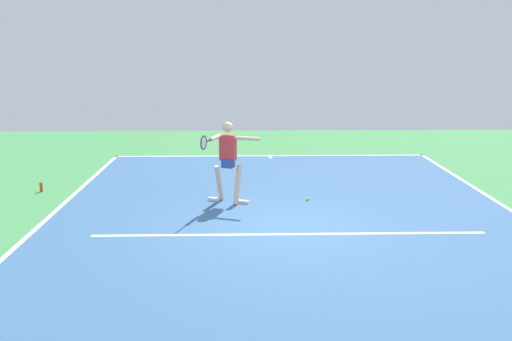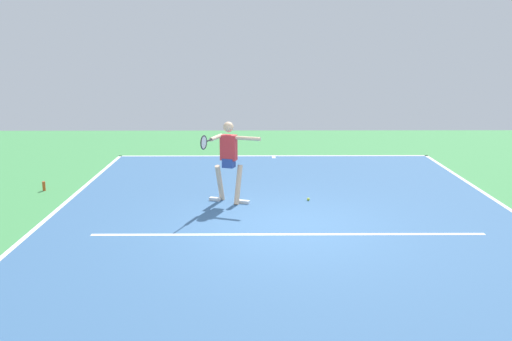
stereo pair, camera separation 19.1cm
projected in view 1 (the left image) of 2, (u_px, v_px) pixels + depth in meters
ground_plane at (288, 226)px, 10.36m from camera, size 23.43×23.43×0.00m
court_surface at (288, 226)px, 10.36m from camera, size 9.55×13.46×0.00m
court_line_baseline_near at (270, 156)px, 16.86m from camera, size 9.55×0.10×0.01m
court_line_sideline_right at (36, 228)px, 10.24m from camera, size 0.10×13.46×0.01m
court_line_service at (290, 234)px, 9.93m from camera, size 7.16×0.10×0.01m
court_line_centre_mark at (270, 157)px, 16.66m from camera, size 0.10×0.30×0.01m
tennis_player at (228, 157)px, 11.68m from camera, size 1.21×1.20×1.78m
tennis_ball_by_sideline at (307, 199)px, 12.07m from camera, size 0.07×0.07×0.07m
water_bottle at (41, 187)px, 12.77m from camera, size 0.07×0.07×0.22m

